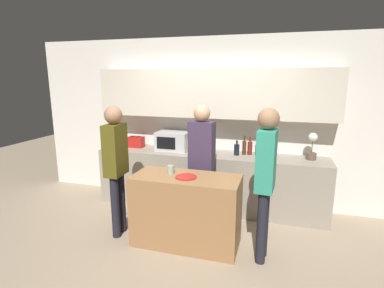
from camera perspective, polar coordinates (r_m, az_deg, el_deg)
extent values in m
plane|color=gray|center=(3.84, -2.00, -20.01)|extent=(14.00, 14.00, 0.00)
cube|color=silver|center=(4.97, 4.29, 4.24)|extent=(6.40, 0.08, 2.70)
cube|color=beige|center=(4.72, 3.85, 9.61)|extent=(3.74, 0.32, 0.75)
cube|color=gray|center=(4.85, 3.22, -6.94)|extent=(3.60, 0.62, 0.90)
cube|color=#996B42|center=(3.82, -1.09, -12.52)|extent=(1.31, 0.59, 0.89)
cube|color=#B7BABC|center=(4.92, -3.62, 0.61)|extent=(0.52, 0.38, 0.30)
cube|color=black|center=(4.76, -4.99, 0.18)|extent=(0.31, 0.01, 0.19)
cube|color=#B21E19|center=(5.20, -10.62, 0.39)|extent=(0.26, 0.16, 0.18)
cube|color=black|center=(5.21, -11.15, 1.41)|extent=(0.02, 0.11, 0.01)
cube|color=black|center=(5.16, -10.17, 1.35)|extent=(0.02, 0.11, 0.01)
cylinder|color=brown|center=(4.68, 21.76, -2.17)|extent=(0.14, 0.14, 0.10)
cylinder|color=#38662D|center=(4.65, 21.90, -0.50)|extent=(0.01, 0.01, 0.18)
sphere|color=silver|center=(4.62, 22.04, 1.19)|extent=(0.13, 0.13, 0.13)
cylinder|color=black|center=(4.64, 8.50, -1.10)|extent=(0.08, 0.08, 0.16)
cylinder|color=black|center=(4.62, 8.54, 0.28)|extent=(0.03, 0.03, 0.06)
cylinder|color=#472814|center=(4.69, 9.92, -0.72)|extent=(0.06, 0.06, 0.21)
cylinder|color=#472814|center=(4.65, 9.99, 1.04)|extent=(0.02, 0.02, 0.08)
cylinder|color=maroon|center=(4.70, 10.96, -0.81)|extent=(0.07, 0.07, 0.20)
cylinder|color=maroon|center=(4.67, 11.03, 0.83)|extent=(0.03, 0.03, 0.08)
cylinder|color=black|center=(4.70, 12.34, -1.12)|extent=(0.07, 0.07, 0.16)
cylinder|color=black|center=(4.68, 12.40, 0.19)|extent=(0.02, 0.02, 0.06)
cylinder|color=silver|center=(4.62, 13.64, -1.03)|extent=(0.08, 0.08, 0.22)
cylinder|color=silver|center=(4.59, 13.74, 0.83)|extent=(0.03, 0.03, 0.09)
cylinder|color=red|center=(3.61, -1.20, -6.29)|extent=(0.26, 0.26, 0.01)
cylinder|color=#92B097|center=(3.75, -4.08, -4.88)|extent=(0.08, 0.08, 0.10)
cylinder|color=black|center=(3.55, 13.13, -15.31)|extent=(0.11, 0.11, 0.85)
cylinder|color=black|center=(3.69, 13.49, -14.19)|extent=(0.11, 0.11, 0.85)
cube|color=teal|center=(3.34, 13.97, -3.02)|extent=(0.22, 0.35, 0.67)
sphere|color=#9E7051|center=(3.25, 14.39, 4.67)|extent=(0.23, 0.23, 0.23)
cylinder|color=black|center=(4.28, 2.82, -10.12)|extent=(0.11, 0.11, 0.83)
cylinder|color=black|center=(4.33, 0.79, -9.83)|extent=(0.11, 0.11, 0.83)
cube|color=#3B2D47|center=(4.08, 1.87, -0.28)|extent=(0.36, 0.22, 0.66)
sphere|color=tan|center=(4.01, 1.92, 5.88)|extent=(0.22, 0.22, 0.22)
cylinder|color=black|center=(4.23, -13.32, -10.74)|extent=(0.11, 0.11, 0.83)
cylinder|color=black|center=(4.10, -14.38, -11.55)|extent=(0.11, 0.11, 0.83)
cube|color=#524915|center=(3.93, -14.41, -1.09)|extent=(0.20, 0.35, 0.66)
sphere|color=#9E7051|center=(3.85, -14.77, 5.34)|extent=(0.23, 0.23, 0.23)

